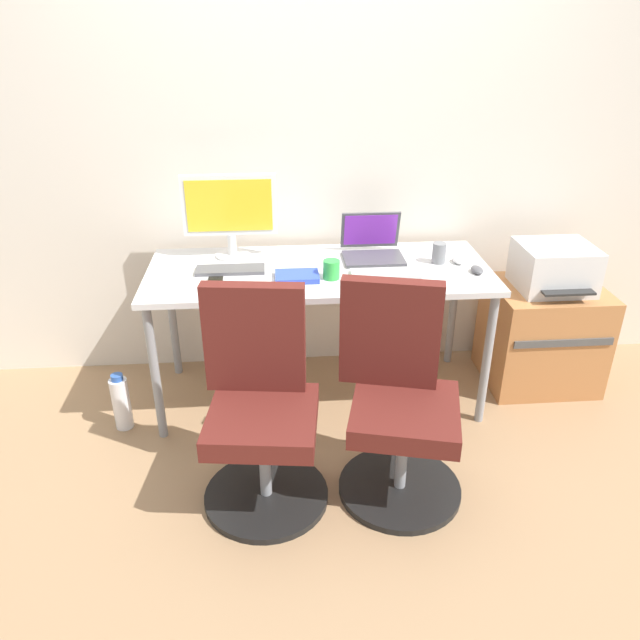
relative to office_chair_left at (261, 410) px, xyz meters
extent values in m
plane|color=#9E7A56|center=(0.30, 0.73, -0.42)|extent=(5.28, 5.28, 0.00)
cube|color=silver|center=(0.30, 1.16, 0.88)|extent=(4.40, 0.04, 2.60)
cube|color=silver|center=(0.30, 0.73, 0.31)|extent=(1.72, 0.71, 0.03)
cylinder|color=gray|center=(-0.51, 0.42, -0.06)|extent=(0.04, 0.04, 0.72)
cylinder|color=gray|center=(1.11, 0.42, -0.06)|extent=(0.04, 0.04, 0.72)
cylinder|color=gray|center=(-0.51, 1.03, -0.06)|extent=(0.04, 0.04, 0.72)
cylinder|color=gray|center=(1.11, 1.03, -0.06)|extent=(0.04, 0.04, 0.72)
cylinder|color=black|center=(0.01, -0.06, -0.41)|extent=(0.54, 0.54, 0.03)
cylinder|color=gray|center=(0.01, -0.06, -0.22)|extent=(0.05, 0.05, 0.34)
cube|color=#591E19|center=(0.01, -0.06, -0.01)|extent=(0.49, 0.49, 0.09)
cube|color=#591E19|center=(-0.01, 0.12, 0.28)|extent=(0.43, 0.12, 0.48)
cylinder|color=black|center=(0.60, -0.06, -0.41)|extent=(0.54, 0.54, 0.03)
cylinder|color=gray|center=(0.60, -0.06, -0.22)|extent=(0.05, 0.05, 0.34)
cube|color=#591E19|center=(0.60, -0.06, -0.01)|extent=(0.53, 0.53, 0.09)
cube|color=#591E19|center=(0.55, 0.12, 0.28)|extent=(0.42, 0.17, 0.48)
cube|color=#B77542|center=(1.56, 0.79, -0.14)|extent=(0.59, 0.50, 0.58)
cube|color=#4C4C4C|center=(1.56, 0.54, -0.05)|extent=(0.53, 0.01, 0.04)
cube|color=silver|center=(1.56, 0.79, 0.27)|extent=(0.38, 0.34, 0.24)
cube|color=#262626|center=(1.56, 0.59, 0.21)|extent=(0.27, 0.06, 0.01)
cylinder|color=white|center=(-0.72, 0.52, -0.28)|extent=(0.09, 0.09, 0.28)
cylinder|color=#2D59B2|center=(-0.72, 0.52, -0.13)|extent=(0.06, 0.06, 0.03)
cylinder|color=silver|center=(-0.14, 0.94, 0.33)|extent=(0.18, 0.18, 0.01)
cylinder|color=silver|center=(-0.14, 0.94, 0.40)|extent=(0.04, 0.04, 0.11)
cube|color=silver|center=(-0.14, 0.94, 0.61)|extent=(0.48, 0.03, 0.31)
cube|color=yellow|center=(-0.14, 0.93, 0.61)|extent=(0.43, 0.00, 0.26)
cube|color=#4C4C51|center=(0.59, 0.82, 0.34)|extent=(0.31, 0.22, 0.02)
cube|color=#4C4C51|center=(0.59, 0.96, 0.45)|extent=(0.31, 0.06, 0.21)
cube|color=purple|center=(0.59, 0.96, 0.45)|extent=(0.28, 0.05, 0.17)
cube|color=#515156|center=(-0.14, 0.73, 0.34)|extent=(0.34, 0.12, 0.02)
cube|color=#B7B7B7|center=(0.62, 0.62, 0.34)|extent=(0.34, 0.12, 0.02)
ellipsoid|color=silver|center=(1.02, 0.75, 0.34)|extent=(0.06, 0.10, 0.03)
ellipsoid|color=#515156|center=(1.07, 0.61, 0.34)|extent=(0.06, 0.10, 0.03)
cylinder|color=green|center=(0.35, 0.60, 0.37)|extent=(0.08, 0.08, 0.09)
cylinder|color=slate|center=(0.92, 0.76, 0.38)|extent=(0.07, 0.07, 0.10)
cube|color=black|center=(-0.21, 0.58, 0.33)|extent=(0.07, 0.14, 0.01)
cube|color=blue|center=(0.19, 0.61, 0.34)|extent=(0.21, 0.15, 0.03)
camera|label=1|loc=(0.08, -2.11, 1.48)|focal=34.23mm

